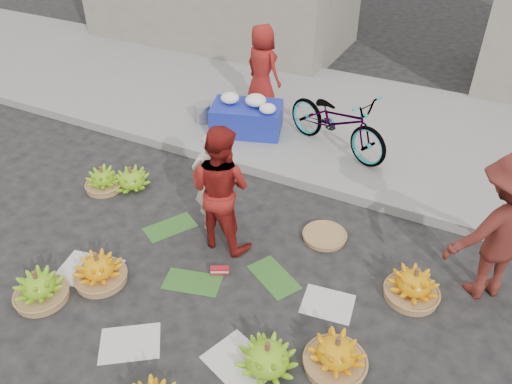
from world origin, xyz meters
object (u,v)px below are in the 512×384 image
at_px(vendor_cream, 214,183).
at_px(flower_table, 247,117).
at_px(banana_bunch_0, 99,270).
at_px(banana_bunch_4, 336,355).
at_px(bicycle, 337,121).

bearing_deg(vendor_cream, flower_table, -98.89).
distance_m(banana_bunch_0, flower_table, 3.73).
bearing_deg(flower_table, banana_bunch_0, -106.84).
bearing_deg(banana_bunch_4, bicycle, 109.93).
xyz_separation_m(banana_bunch_4, flower_table, (-2.85, 3.58, 0.21)).
relative_size(vendor_cream, flower_table, 1.08).
distance_m(vendor_cream, bicycle, 2.53).
bearing_deg(flower_table, banana_bunch_4, -69.39).
height_order(banana_bunch_0, banana_bunch_4, banana_bunch_4).
bearing_deg(banana_bunch_4, vendor_cream, 148.37).
distance_m(banana_bunch_4, vendor_cream, 2.52).
xyz_separation_m(banana_bunch_4, vendor_cream, (-2.10, 1.29, 0.52)).
relative_size(banana_bunch_4, flower_table, 0.53).
bearing_deg(flower_table, bicycle, -13.28).
xyz_separation_m(banana_bunch_4, bicycle, (-1.34, 3.71, 0.44)).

